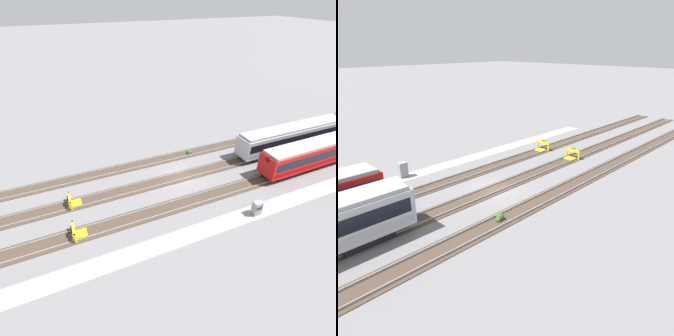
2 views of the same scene
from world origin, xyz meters
The scene contains 11 objects.
ground_plane centered at (0.00, 0.00, 0.00)m, with size 400.00×400.00×0.00m, color slate.
service_walkway centered at (0.00, -9.02, 0.00)m, with size 54.00×2.00×0.01m, color #9E9E93.
rail_track_nearest centered at (0.00, -4.75, 0.04)m, with size 90.00×2.23×0.21m.
rail_track_near_inner centered at (0.00, 0.00, 0.04)m, with size 90.00×2.24×0.21m.
rail_track_middle centered at (0.00, 4.75, 0.04)m, with size 90.00×2.23×0.21m.
subway_car_front_row_leftmost centered at (18.17, -4.76, 2.04)m, with size 18.02×2.98×3.70m.
subway_car_front_row_right_inner centered at (18.17, -0.02, 2.04)m, with size 18.01×2.92×3.70m.
bumper_stop_nearest_track centered at (-13.23, -4.75, 0.51)m, with size 1.35×2.00×1.22m.
bumper_stop_near_inner_track centered at (-13.08, 0.00, 0.51)m, with size 1.34×2.00×1.22m.
electrical_cabinet centered at (4.50, -9.24, 0.80)m, with size 0.90×0.73×1.60m.
weed_clump centered at (3.76, 4.62, 0.24)m, with size 0.92×0.70×0.64m.
Camera 1 is at (-12.16, -24.14, 19.65)m, focal length 28.00 mm.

